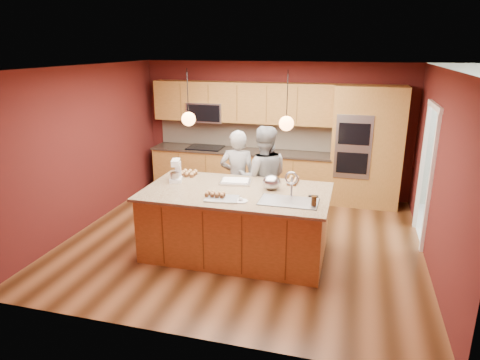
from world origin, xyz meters
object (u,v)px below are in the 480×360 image
(island, at_px, (237,221))
(stand_mixer, at_px, (176,172))
(person_left, at_px, (238,179))
(person_right, at_px, (263,178))
(mixing_bowl, at_px, (272,182))

(island, relative_size, stand_mixer, 7.91)
(stand_mixer, bearing_deg, person_left, 29.48)
(person_right, bearing_deg, person_left, -13.71)
(person_right, height_order, stand_mixer, person_right)
(person_right, xyz_separation_m, mixing_bowl, (0.30, -0.81, 0.21))
(island, distance_m, person_left, 1.09)
(mixing_bowl, bearing_deg, person_right, 110.12)
(island, xyz_separation_m, person_right, (0.17, 1.01, 0.38))
(person_right, bearing_deg, island, 66.75)
(person_right, distance_m, mixing_bowl, 0.89)
(stand_mixer, bearing_deg, person_right, 16.85)
(person_right, bearing_deg, mixing_bowl, 96.42)
(stand_mixer, relative_size, mixing_bowl, 1.29)
(island, bearing_deg, person_right, 80.46)
(island, relative_size, person_left, 1.60)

